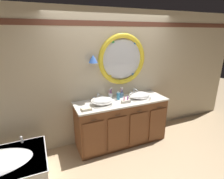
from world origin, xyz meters
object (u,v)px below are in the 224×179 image
at_px(toothbrush_holder_left, 111,95).
at_px(folded_hand_towel, 86,109).
at_px(toothbrush_holder_right, 121,94).
at_px(sink_basin_right, 140,95).
at_px(soap_dispenser, 118,96).
at_px(toiletry_basket, 126,101).
at_px(sink_basin_left, 102,101).

distance_m(toothbrush_holder_left, folded_hand_towel, 0.70).
bearing_deg(toothbrush_holder_right, sink_basin_right, -32.18).
xyz_separation_m(toothbrush_holder_right, soap_dispenser, (-0.12, -0.10, 0.02)).
relative_size(toothbrush_holder_right, toiletry_basket, 1.32).
bearing_deg(toothbrush_holder_right, toiletry_basket, -100.76).
relative_size(sink_basin_left, sink_basin_right, 0.93).
bearing_deg(sink_basin_right, folded_hand_towel, -172.97).
height_order(toothbrush_holder_left, soap_dispenser, toothbrush_holder_left).
distance_m(sink_basin_left, toothbrush_holder_left, 0.34).
xyz_separation_m(sink_basin_right, toothbrush_holder_right, (-0.32, 0.20, -0.00)).
relative_size(sink_basin_left, toiletry_basket, 2.47).
xyz_separation_m(soap_dispenser, folded_hand_towel, (-0.71, -0.24, -0.05)).
distance_m(folded_hand_towel, toiletry_basket, 0.77).
height_order(toothbrush_holder_left, toiletry_basket, toothbrush_holder_left).
bearing_deg(toothbrush_holder_left, soap_dispenser, -46.96).
distance_m(toothbrush_holder_left, soap_dispenser, 0.17).
bearing_deg(soap_dispenser, toothbrush_holder_right, 40.69).
distance_m(soap_dispenser, toiletry_basket, 0.21).
height_order(sink_basin_left, soap_dispenser, soap_dispenser).
bearing_deg(folded_hand_towel, toothbrush_holder_right, 22.46).
bearing_deg(toiletry_basket, soap_dispenser, 106.67).
height_order(soap_dispenser, toiletry_basket, soap_dispenser).
bearing_deg(sink_basin_left, toiletry_basket, -13.06).
height_order(toothbrush_holder_right, toiletry_basket, toothbrush_holder_right).
distance_m(toothbrush_holder_right, toiletry_basket, 0.31).
xyz_separation_m(sink_basin_left, sink_basin_right, (0.81, 0.00, -0.01)).
bearing_deg(sink_basin_right, toothbrush_holder_right, 147.82).
xyz_separation_m(sink_basin_left, folded_hand_towel, (-0.34, -0.14, -0.05)).
distance_m(sink_basin_left, toothbrush_holder_right, 0.53).
relative_size(sink_basin_left, soap_dispenser, 2.50).
bearing_deg(toothbrush_holder_left, folded_hand_towel, -148.64).
height_order(toothbrush_holder_left, toothbrush_holder_right, toothbrush_holder_left).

